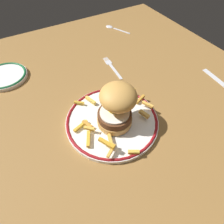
# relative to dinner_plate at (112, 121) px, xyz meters

# --- Properties ---
(ground_plane) EXTENTS (1.34, 1.10, 0.04)m
(ground_plane) POSITION_rel_dinner_plate_xyz_m (0.02, 0.04, -0.03)
(ground_plane) COLOR olive
(dinner_plate) EXTENTS (0.26, 0.26, 0.02)m
(dinner_plate) POSITION_rel_dinner_plate_xyz_m (0.00, 0.00, 0.00)
(dinner_plate) COLOR white
(dinner_plate) RESTS_ON ground_plane
(burger) EXTENTS (0.12, 0.12, 0.12)m
(burger) POSITION_rel_dinner_plate_xyz_m (0.01, 0.01, 0.07)
(burger) COLOR #CF964A
(burger) RESTS_ON dinner_plate
(fries_pile) EXTENTS (0.24, 0.24, 0.03)m
(fries_pile) POSITION_rel_dinner_plate_xyz_m (-0.01, 0.01, 0.02)
(fries_pile) COLOR gold
(fries_pile) RESTS_ON dinner_plate
(side_plate) EXTENTS (0.15, 0.15, 0.02)m
(side_plate) POSITION_rel_dinner_plate_xyz_m (-0.36, -0.22, -0.00)
(side_plate) COLOR white
(side_plate) RESTS_ON ground_plane
(fork) EXTENTS (0.14, 0.03, 0.00)m
(fork) POSITION_rel_dinner_plate_xyz_m (-0.23, 0.13, -0.01)
(fork) COLOR silver
(fork) RESTS_ON ground_plane
(spoon) EXTENTS (0.13, 0.07, 0.01)m
(spoon) POSITION_rel_dinner_plate_xyz_m (-0.49, 0.29, -0.00)
(spoon) COLOR silver
(spoon) RESTS_ON ground_plane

